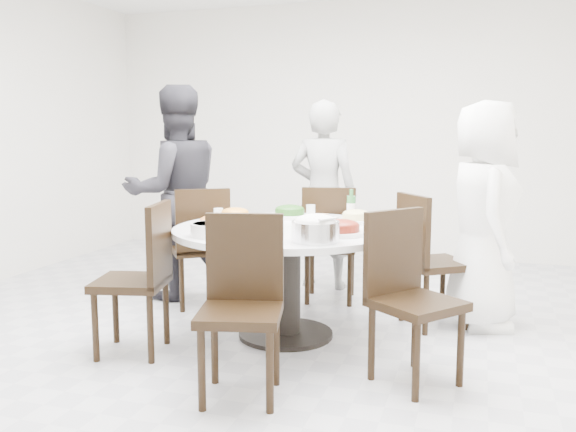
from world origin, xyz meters
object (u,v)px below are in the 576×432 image
(chair_n, at_px, (330,243))
(soup_bowl, at_px, (212,230))
(diner_middle, at_px, (323,195))
(beverage_bottle, at_px, (351,204))
(dining_table, at_px, (286,282))
(chair_ne, at_px, (436,260))
(chair_s, at_px, (240,310))
(diner_right, at_px, (484,215))
(rice_bowl, at_px, (315,231))
(chair_nw, at_px, (199,246))
(chair_se, at_px, (417,300))
(diner_left, at_px, (176,193))
(chair_sw, at_px, (131,279))

(chair_n, distance_m, soup_bowl, 1.52)
(diner_middle, relative_size, soup_bowl, 6.26)
(beverage_bottle, bearing_deg, soup_bowl, -124.64)
(dining_table, height_order, chair_ne, chair_ne)
(dining_table, xyz_separation_m, chair_s, (0.07, -0.99, 0.10))
(diner_right, relative_size, rice_bowl, 5.71)
(soup_bowl, bearing_deg, diner_middle, 82.83)
(chair_s, bearing_deg, beverage_bottle, 66.15)
(chair_nw, height_order, beverage_bottle, beverage_bottle)
(dining_table, bearing_deg, soup_bowl, -125.02)
(chair_se, bearing_deg, chair_s, 156.89)
(chair_se, distance_m, diner_left, 2.46)
(chair_ne, relative_size, chair_n, 1.00)
(dining_table, distance_m, diner_left, 1.46)
(chair_s, bearing_deg, diner_left, 113.11)
(chair_n, bearing_deg, chair_ne, 145.32)
(soup_bowl, relative_size, beverage_bottle, 1.20)
(soup_bowl, bearing_deg, chair_se, -2.88)
(soup_bowl, bearing_deg, rice_bowl, 1.19)
(chair_ne, bearing_deg, dining_table, 84.73)
(beverage_bottle, bearing_deg, chair_n, 119.44)
(beverage_bottle, bearing_deg, rice_bowl, -90.82)
(diner_left, relative_size, soup_bowl, 6.66)
(dining_table, height_order, diner_right, diner_right)
(soup_bowl, bearing_deg, chair_sw, -166.18)
(chair_s, height_order, rice_bowl, chair_s)
(chair_sw, distance_m, rice_bowl, 1.21)
(chair_s, xyz_separation_m, beverage_bottle, (0.27, 1.48, 0.38))
(diner_right, bearing_deg, diner_left, 77.49)
(diner_left, bearing_deg, chair_nw, 106.84)
(diner_left, relative_size, beverage_bottle, 8.01)
(chair_se, height_order, rice_bowl, chair_se)
(dining_table, xyz_separation_m, diner_left, (-1.18, 0.69, 0.50))
(chair_sw, xyz_separation_m, rice_bowl, (1.15, 0.14, 0.33))
(diner_middle, bearing_deg, rice_bowl, 105.62)
(diner_left, relative_size, rice_bowl, 6.28)
(dining_table, xyz_separation_m, chair_n, (0.07, 0.97, 0.10))
(chair_se, distance_m, diner_middle, 2.18)
(chair_sw, distance_m, soup_bowl, 0.61)
(chair_nw, xyz_separation_m, diner_right, (2.15, 0.11, 0.32))
(rice_bowl, height_order, soup_bowl, rice_bowl)
(chair_sw, bearing_deg, diner_right, 107.31)
(chair_n, distance_m, chair_nw, 1.06)
(chair_nw, xyz_separation_m, chair_sw, (0.07, -1.11, 0.00))
(diner_middle, bearing_deg, chair_n, 114.89)
(dining_table, relative_size, chair_se, 1.58)
(beverage_bottle, bearing_deg, chair_s, -100.22)
(chair_nw, bearing_deg, chair_n, 168.85)
(chair_nw, bearing_deg, chair_sw, 57.86)
(chair_sw, distance_m, chair_se, 1.75)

